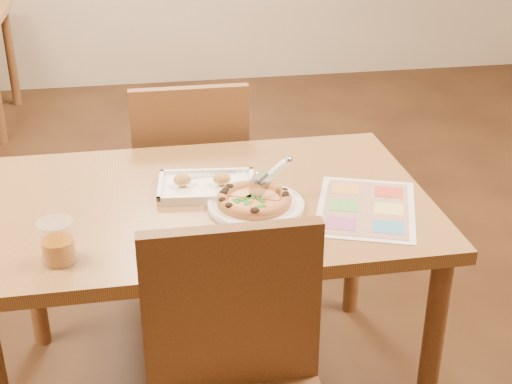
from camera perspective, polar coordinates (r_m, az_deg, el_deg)
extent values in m
cube|color=olive|center=(2.11, -3.94, -1.01)|extent=(1.30, 0.85, 0.04)
cylinder|color=brown|center=(2.63, -17.57, -5.41)|extent=(0.06, 0.06, 0.68)
cylinder|color=brown|center=(2.15, 13.80, -12.73)|extent=(0.06, 0.06, 0.68)
cylinder|color=brown|center=(2.71, 7.91, -3.33)|extent=(0.06, 0.06, 0.68)
cube|color=brown|center=(1.69, -1.93, -9.55)|extent=(0.42, 0.04, 0.45)
cube|color=brown|center=(2.85, -5.39, 0.83)|extent=(0.42, 0.42, 0.04)
cube|color=brown|center=(2.58, -5.21, 3.57)|extent=(0.42, 0.04, 0.45)
cylinder|color=brown|center=(5.27, -19.03, 10.18)|extent=(0.06, 0.06, 0.68)
cylinder|color=white|center=(2.04, 0.00, -1.07)|extent=(0.30, 0.30, 0.01)
cylinder|color=#C37842|center=(2.03, -0.16, -0.80)|extent=(0.21, 0.21, 0.01)
cylinder|color=#D5BF73|center=(2.03, -0.16, -0.61)|extent=(0.18, 0.18, 0.01)
torus|color=#C37842|center=(2.03, -0.16, -0.58)|extent=(0.22, 0.22, 0.03)
cylinder|color=silver|center=(2.02, 0.28, 0.63)|extent=(0.07, 0.04, 0.08)
cube|color=silver|center=(2.05, 1.45, 1.60)|extent=(0.11, 0.08, 0.06)
cube|color=white|center=(2.15, -3.95, 0.32)|extent=(0.31, 0.23, 0.02)
cube|color=silver|center=(2.14, -3.96, 0.58)|extent=(0.14, 0.02, 0.00)
ellipsoid|color=#CD8849|center=(2.14, -5.91, 0.99)|extent=(0.05, 0.04, 0.03)
ellipsoid|color=#CD8849|center=(2.13, -2.76, 1.08)|extent=(0.05, 0.04, 0.03)
ellipsoid|color=#CD8849|center=(2.14, 0.39, 1.16)|extent=(0.05, 0.04, 0.03)
cylinder|color=#8A490A|center=(1.84, -15.52, -4.52)|extent=(0.08, 0.08, 0.06)
cylinder|color=white|center=(1.83, -15.61, -3.86)|extent=(0.09, 0.09, 0.11)
cube|color=silver|center=(2.06, 8.79, -1.26)|extent=(0.39, 0.45, 0.00)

